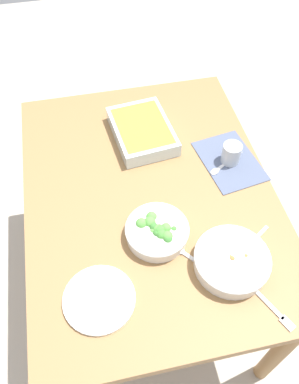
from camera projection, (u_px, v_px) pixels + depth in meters
name	position (u px, v px, depth m)	size (l,w,h in m)	color
ground_plane	(150.00, 279.00, 2.02)	(6.00, 6.00, 0.00)	#B2A899
dining_table	(150.00, 206.00, 1.51)	(1.20, 0.90, 0.74)	olive
placemat	(229.00, 161.00, 1.52)	(0.28, 0.20, 0.00)	#4C5670
stew_bowl	(232.00, 261.00, 1.23)	(0.24, 0.24, 0.06)	silver
broccoli_bowl	(157.00, 231.00, 1.30)	(0.21, 0.21, 0.07)	silver
baking_dish	(142.00, 131.00, 1.58)	(0.32, 0.25, 0.06)	silver
drink_cup	(231.00, 154.00, 1.49)	(0.07, 0.07, 0.08)	#B2BCC6
side_plate	(99.00, 299.00, 1.18)	(0.22, 0.22, 0.01)	white
spoon_by_stew	(247.00, 247.00, 1.29)	(0.11, 0.16, 0.01)	silver
spoon_by_broccoli	(190.00, 257.00, 1.27)	(0.15, 0.13, 0.01)	silver
spoon_spare	(222.00, 166.00, 1.50)	(0.10, 0.16, 0.01)	silver
fork_on_table	(274.00, 309.00, 1.17)	(0.17, 0.09, 0.01)	silver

